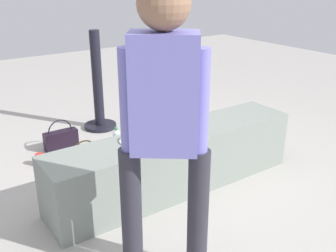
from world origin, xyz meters
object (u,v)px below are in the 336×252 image
gift_bag (177,114)px  handbag_black_leather (61,139)px  water_bottle_near_gift (117,138)px  child_seated (172,108)px  cake_box_white (136,167)px  cake_plate (134,139)px  handbag_brown_canvas (85,161)px  party_cup_red (40,160)px  adult_standing (164,113)px

gift_bag → handbag_black_leather: size_ratio=1.13×
water_bottle_near_gift → handbag_black_leather: handbag_black_leather is taller
child_seated → cake_box_white: 0.75m
cake_plate → cake_box_white: 0.59m
water_bottle_near_gift → handbag_brown_canvas: handbag_brown_canvas is taller
water_bottle_near_gift → party_cup_red: size_ratio=1.75×
child_seated → party_cup_red: 1.43m
child_seated → gift_bag: (0.83, 1.06, -0.53)m
adult_standing → handbag_brown_canvas: 1.69m
child_seated → cake_box_white: (-0.11, 0.38, -0.64)m
water_bottle_near_gift → cake_plate: bearing=-109.7°
water_bottle_near_gift → cake_box_white: water_bottle_near_gift is taller
water_bottle_near_gift → handbag_black_leather: size_ratio=0.61×
gift_bag → adult_standing: bearing=-128.0°
party_cup_red → gift_bag: bearing=1.1°
water_bottle_near_gift → handbag_brown_canvas: bearing=-146.1°
child_seated → adult_standing: (-0.59, -0.76, 0.30)m
cake_plate → party_cup_red: 1.17m
cake_plate → water_bottle_near_gift: bearing=70.3°
gift_bag → cake_plate: bearing=-138.3°
adult_standing → cake_box_white: size_ratio=5.14×
cake_plate → water_bottle_near_gift: (0.34, 0.96, -0.42)m
cake_box_white → handbag_brown_canvas: (-0.35, 0.29, 0.03)m
child_seated → gift_bag: bearing=51.9°
water_bottle_near_gift → handbag_brown_canvas: 0.59m
adult_standing → gift_bag: 2.45m
cake_box_white → handbag_black_leather: 0.96m
handbag_black_leather → handbag_brown_canvas: size_ratio=1.08×
child_seated → handbag_black_leather: size_ratio=1.46×
water_bottle_near_gift → handbag_black_leather: (-0.48, 0.27, 0.01)m
child_seated → cake_box_white: bearing=106.4°
child_seated → handbag_black_leather: bearing=109.6°
party_cup_red → handbag_brown_canvas: 0.46m
adult_standing → handbag_black_leather: adult_standing is taller
adult_standing → water_bottle_near_gift: 2.07m
party_cup_red → cake_box_white: (0.64, -0.65, 0.01)m
cake_plate → gift_bag: size_ratio=0.60×
water_bottle_near_gift → cake_box_white: 0.64m
adult_standing → handbag_brown_canvas: size_ratio=5.40×
child_seated → cake_plate: 0.37m
handbag_brown_canvas → handbag_black_leather: bearing=89.4°
adult_standing → cake_plate: adult_standing is taller
adult_standing → water_bottle_near_gift: (0.62, 1.76, -0.91)m
cake_box_white → handbag_brown_canvas: size_ratio=1.05×
gift_bag → handbag_brown_canvas: (-1.29, -0.38, -0.07)m
water_bottle_near_gift → party_cup_red: water_bottle_near_gift is taller
adult_standing → cake_plate: bearing=71.1°
adult_standing → cake_box_white: bearing=67.2°
cake_plate → party_cup_red: bearing=113.8°
handbag_black_leather → handbag_brown_canvas: handbag_black_leather is taller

